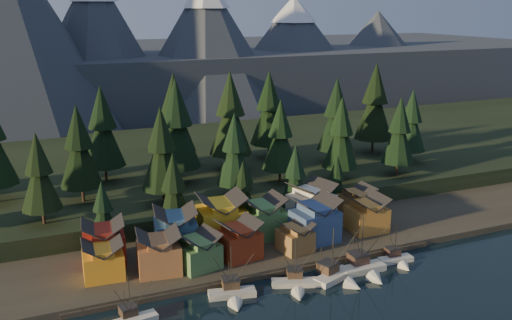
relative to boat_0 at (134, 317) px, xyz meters
name	(u,v)px	position (x,y,z in m)	size (l,w,h in m)	color
ground	(301,313)	(28.43, -7.52, -1.77)	(500.00, 500.00, 0.00)	black
shore_strip	(224,231)	(28.43, 32.48, -1.02)	(400.00, 50.00, 1.50)	#322D24
hillside	(170,169)	(28.43, 82.48, 1.23)	(420.00, 100.00, 6.00)	black
dock	(264,272)	(28.43, 8.98, -1.27)	(80.00, 4.00, 1.00)	#413A2F
mountain_ridge	(95,61)	(24.23, 206.07, 24.28)	(560.00, 190.00, 90.00)	#4C5362
boat_0	(134,317)	(0.00, 0.00, 0.00)	(9.50, 10.12, 9.79)	silver
boat_2	(233,288)	(19.11, 2.20, 0.38)	(9.62, 10.14, 11.13)	beige
boat_3	(296,279)	(32.02, 1.32, 0.13)	(10.12, 10.47, 10.44)	beige
boat_4	(339,270)	(40.98, 0.43, 0.68)	(9.93, 10.57, 12.22)	silver
boat_5	(366,262)	(47.87, 1.08, 0.82)	(9.97, 10.87, 12.94)	beige
boat_6	(398,255)	(57.04, 2.56, 0.18)	(7.87, 8.45, 9.82)	silver
house_front_0	(103,258)	(-2.16, 17.69, 3.75)	(8.11, 7.72, 7.66)	orange
house_front_1	(159,251)	(8.45, 15.69, 4.27)	(9.32, 9.03, 8.66)	#A16339
house_front_2	(198,249)	(16.27, 14.57, 3.69)	(9.29, 9.34, 7.54)	#548246
house_front_3	(239,238)	(25.63, 15.74, 4.10)	(9.32, 9.00, 8.32)	maroon
house_front_4	(295,236)	(38.23, 14.12, 3.20)	(7.46, 7.89, 6.61)	olive
house_front_5	(314,218)	(44.71, 17.38, 5.10)	(10.50, 9.70, 10.23)	#385285
house_front_6	(367,213)	(59.03, 17.67, 4.18)	(8.71, 8.26, 8.47)	#C58032
house_back_0	(104,241)	(-0.92, 24.48, 4.53)	(9.22, 8.93, 9.16)	maroon
house_back_1	(176,229)	(14.17, 23.76, 4.98)	(10.26, 10.35, 10.00)	#34577B
house_back_2	(221,216)	(25.43, 26.02, 5.46)	(10.93, 10.16, 10.91)	yellow
house_back_3	(262,216)	(34.78, 24.23, 4.81)	(9.73, 8.71, 9.67)	#4F8648
house_back_4	(311,202)	(49.11, 26.83, 5.18)	(11.55, 11.27, 10.39)	white
house_back_5	(357,202)	(60.77, 24.81, 4.21)	(7.77, 7.87, 8.55)	olive
tree_hill_2	(39,174)	(-11.57, 40.48, 15.75)	(9.05, 9.05, 21.08)	#332319
tree_hill_3	(79,149)	(-1.57, 52.48, 17.65)	(10.55, 10.55, 24.57)	#332319
tree_hill_4	(103,129)	(6.43, 67.48, 18.89)	(11.52, 11.52, 26.83)	#332319
tree_hill_5	(162,152)	(16.43, 42.48, 17.57)	(10.48, 10.48, 24.41)	#332319
tree_hill_6	(177,127)	(24.43, 57.48, 20.08)	(12.45, 12.45, 29.00)	#332319
tree_hill_7	(235,152)	(34.43, 40.48, 16.23)	(9.43, 9.43, 21.96)	#332319
tree_hill_8	(230,117)	(42.43, 64.48, 20.26)	(12.59, 12.59, 29.34)	#332319
tree_hill_9	(280,137)	(50.43, 47.48, 16.93)	(9.97, 9.97, 23.24)	#332319
tree_hill_10	(269,111)	(58.43, 72.48, 19.49)	(11.98, 11.98, 27.92)	#332319
tree_hill_11	(341,135)	(66.43, 42.48, 17.11)	(10.12, 10.12, 23.57)	#332319
tree_hill_12	(336,117)	(74.43, 58.48, 18.71)	(11.37, 11.37, 26.50)	#332319
tree_hill_13	(399,133)	(84.43, 40.48, 16.66)	(9.77, 9.77, 22.75)	#332319
tree_hill_14	(375,104)	(92.43, 64.48, 20.49)	(12.77, 12.77, 29.75)	#332319
tree_hill_15	(174,116)	(28.43, 74.48, 19.75)	(12.19, 12.19, 28.40)	#332319
tree_hill_17	(411,123)	(96.43, 50.48, 16.73)	(9.82, 9.82, 22.87)	#332319
tree_shore_0	(103,211)	(0.43, 32.48, 8.10)	(6.59, 6.59, 15.35)	#332319
tree_shore_1	(174,191)	(16.43, 32.48, 10.63)	(8.57, 8.57, 19.96)	#332319
tree_shore_2	(243,190)	(33.43, 32.48, 8.60)	(6.97, 6.97, 16.24)	#332319
tree_shore_3	(295,178)	(47.43, 32.48, 10.04)	(8.11, 8.11, 18.89)	#332319
tree_shore_4	(336,180)	(59.43, 32.48, 7.93)	(6.46, 6.46, 15.04)	#332319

